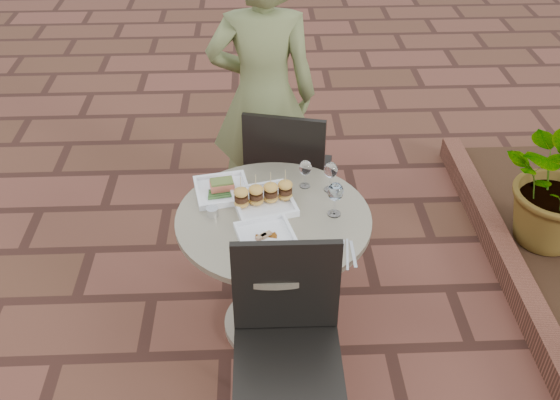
{
  "coord_description": "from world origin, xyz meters",
  "views": [
    {
      "loc": [
        0.19,
        -2.06,
        2.49
      ],
      "look_at": [
        0.28,
        0.19,
        0.82
      ],
      "focal_mm": 40.0,
      "sensor_mm": 36.0,
      "label": 1
    }
  ],
  "objects_px": {
    "diner": "(263,97)",
    "chair_far": "(287,168)",
    "plate_salmon": "(222,189)",
    "plate_sliders": "(264,197)",
    "cafe_table": "(274,256)",
    "plate_tuna": "(266,236)",
    "chair_near": "(287,331)"
  },
  "relations": [
    {
      "from": "plate_tuna",
      "to": "plate_sliders",
      "type": "bearing_deg",
      "value": 91.25
    },
    {
      "from": "diner",
      "to": "plate_tuna",
      "type": "relative_size",
      "value": 5.85
    },
    {
      "from": "cafe_table",
      "to": "diner",
      "type": "relative_size",
      "value": 0.53
    },
    {
      "from": "diner",
      "to": "plate_salmon",
      "type": "bearing_deg",
      "value": 74.81
    },
    {
      "from": "chair_far",
      "to": "diner",
      "type": "relative_size",
      "value": 0.55
    },
    {
      "from": "cafe_table",
      "to": "plate_tuna",
      "type": "bearing_deg",
      "value": -103.18
    },
    {
      "from": "chair_far",
      "to": "diner",
      "type": "xyz_separation_m",
      "value": [
        -0.12,
        0.28,
        0.3
      ]
    },
    {
      "from": "diner",
      "to": "chair_near",
      "type": "bearing_deg",
      "value": 93.12
    },
    {
      "from": "chair_near",
      "to": "plate_salmon",
      "type": "height_order",
      "value": "chair_near"
    },
    {
      "from": "diner",
      "to": "plate_salmon",
      "type": "height_order",
      "value": "diner"
    },
    {
      "from": "cafe_table",
      "to": "plate_tuna",
      "type": "height_order",
      "value": "plate_tuna"
    },
    {
      "from": "chair_near",
      "to": "plate_sliders",
      "type": "relative_size",
      "value": 2.84
    },
    {
      "from": "plate_sliders",
      "to": "plate_salmon",
      "type": "bearing_deg",
      "value": 152.16
    },
    {
      "from": "chair_far",
      "to": "diner",
      "type": "bearing_deg",
      "value": -52.59
    },
    {
      "from": "cafe_table",
      "to": "diner",
      "type": "distance_m",
      "value": 1.01
    },
    {
      "from": "plate_sliders",
      "to": "chair_far",
      "type": "bearing_deg",
      "value": 76.26
    },
    {
      "from": "plate_sliders",
      "to": "plate_tuna",
      "type": "xyz_separation_m",
      "value": [
        0.01,
        -0.25,
        -0.03
      ]
    },
    {
      "from": "plate_sliders",
      "to": "plate_tuna",
      "type": "bearing_deg",
      "value": -88.75
    },
    {
      "from": "plate_salmon",
      "to": "plate_sliders",
      "type": "relative_size",
      "value": 0.9
    },
    {
      "from": "diner",
      "to": "plate_salmon",
      "type": "xyz_separation_m",
      "value": [
        -0.21,
        -0.75,
        -0.1
      ]
    },
    {
      "from": "chair_far",
      "to": "plate_tuna",
      "type": "bearing_deg",
      "value": 94.02
    },
    {
      "from": "plate_salmon",
      "to": "plate_sliders",
      "type": "bearing_deg",
      "value": -27.84
    },
    {
      "from": "cafe_table",
      "to": "plate_salmon",
      "type": "relative_size",
      "value": 3.05
    },
    {
      "from": "chair_far",
      "to": "plate_sliders",
      "type": "distance_m",
      "value": 0.63
    },
    {
      "from": "cafe_table",
      "to": "chair_near",
      "type": "relative_size",
      "value": 0.97
    },
    {
      "from": "chair_far",
      "to": "plate_sliders",
      "type": "relative_size",
      "value": 2.84
    },
    {
      "from": "cafe_table",
      "to": "plate_tuna",
      "type": "distance_m",
      "value": 0.31
    },
    {
      "from": "plate_salmon",
      "to": "plate_tuna",
      "type": "xyz_separation_m",
      "value": [
        0.2,
        -0.35,
        -0.01
      ]
    },
    {
      "from": "chair_near",
      "to": "plate_tuna",
      "type": "relative_size",
      "value": 3.2
    },
    {
      "from": "cafe_table",
      "to": "plate_tuna",
      "type": "relative_size",
      "value": 3.1
    },
    {
      "from": "cafe_table",
      "to": "chair_far",
      "type": "height_order",
      "value": "chair_far"
    },
    {
      "from": "diner",
      "to": "chair_far",
      "type": "bearing_deg",
      "value": 114.74
    }
  ]
}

